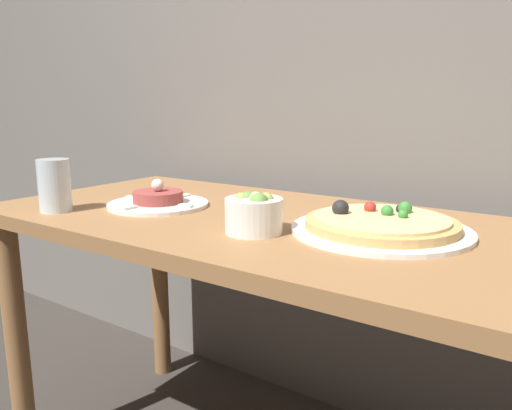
{
  "coord_description": "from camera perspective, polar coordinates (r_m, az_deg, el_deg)",
  "views": [
    {
      "loc": [
        0.6,
        -0.61,
        1.0
      ],
      "look_at": [
        -0.02,
        0.28,
        0.77
      ],
      "focal_mm": 35.0,
      "sensor_mm": 36.0,
      "label": 1
    }
  ],
  "objects": [
    {
      "name": "dining_table",
      "position": [
        1.18,
        2.14,
        -6.43
      ],
      "size": [
        1.45,
        0.67,
        0.73
      ],
      "color": "olive",
      "rests_on": "ground_plane"
    },
    {
      "name": "pizza_plate",
      "position": [
        1.06,
        14.05,
        -2.23
      ],
      "size": [
        0.37,
        0.37,
        0.06
      ],
      "color": "white",
      "rests_on": "dining_table"
    },
    {
      "name": "tartare_plate",
      "position": [
        1.32,
        -11.12,
        0.49
      ],
      "size": [
        0.26,
        0.26,
        0.07
      ],
      "color": "white",
      "rests_on": "dining_table"
    },
    {
      "name": "small_bowl",
      "position": [
        1.03,
        -0.23,
        -0.88
      ],
      "size": [
        0.12,
        0.12,
        0.09
      ],
      "color": "white",
      "rests_on": "dining_table"
    },
    {
      "name": "drinking_glass",
      "position": [
        1.32,
        -22.04,
        2.09
      ],
      "size": [
        0.08,
        0.08,
        0.13
      ],
      "color": "silver",
      "rests_on": "dining_table"
    }
  ]
}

